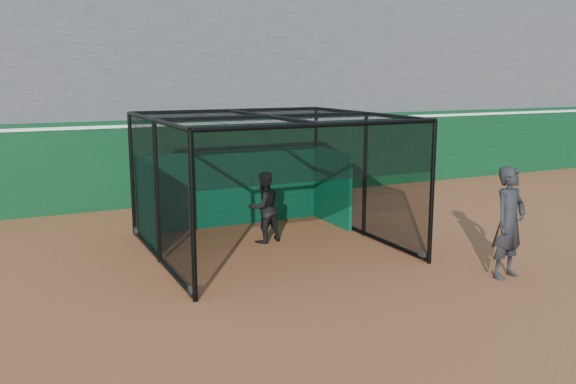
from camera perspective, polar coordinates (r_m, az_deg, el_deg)
name	(u,v)px	position (r m, az deg, el deg)	size (l,w,h in m)	color
ground	(277,297)	(10.60, -1.05, -9.83)	(120.00, 120.00, 0.00)	brown
outfield_wall	(156,161)	(18.17, -12.29, 2.83)	(50.00, 0.50, 2.50)	#093619
grandstand	(125,53)	(21.70, -15.01, 12.42)	(50.00, 7.85, 8.95)	#4C4C4F
batting_cage	(269,183)	(13.22, -1.80, 0.81)	(4.99, 4.98, 2.89)	black
batter	(264,207)	(13.80, -2.27, -1.43)	(0.79, 0.61, 1.62)	black
on_deck_player	(509,223)	(12.06, 19.98, -2.70)	(0.86, 0.66, 2.11)	black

